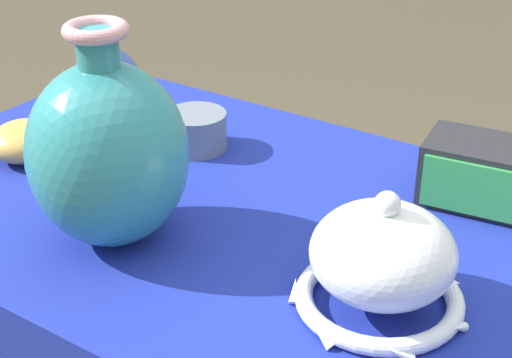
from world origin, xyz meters
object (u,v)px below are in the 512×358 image
vase_dome_bell (382,263)px  jar_round_cobalt (107,82)px  bowl_shallow_ochre (26,141)px  vase_tall_bulbous (108,152)px  pot_squat_slate (196,131)px  mosaic_tile_box (481,173)px

vase_dome_bell → jar_round_cobalt: size_ratio=1.45×
bowl_shallow_ochre → vase_tall_bulbous: bearing=-18.9°
vase_tall_bulbous → bowl_shallow_ochre: 0.32m
vase_dome_bell → pot_squat_slate: (-0.44, 0.22, -0.03)m
vase_tall_bulbous → bowl_shallow_ochre: vase_tall_bulbous is taller
mosaic_tile_box → jar_round_cobalt: (-0.67, -0.07, 0.02)m
vase_dome_bell → mosaic_tile_box: 0.31m
vase_tall_bulbous → bowl_shallow_ochre: (-0.28, 0.10, -0.10)m
vase_tall_bulbous → pot_squat_slate: size_ratio=2.94×
vase_tall_bulbous → vase_dome_bell: (0.37, 0.06, -0.07)m
pot_squat_slate → mosaic_tile_box: bearing=10.5°
vase_dome_bell → pot_squat_slate: 0.50m
mosaic_tile_box → jar_round_cobalt: size_ratio=1.17×
pot_squat_slate → jar_round_cobalt: size_ratio=0.69×
vase_tall_bulbous → pot_squat_slate: 0.31m
jar_round_cobalt → vase_dome_bell: bearing=-19.9°
bowl_shallow_ochre → vase_dome_bell: bearing=-3.3°
pot_squat_slate → vase_dome_bell: bearing=-26.5°
vase_dome_bell → mosaic_tile_box: size_ratio=1.24×
vase_tall_bulbous → jar_round_cobalt: 0.42m
pot_squat_slate → jar_round_cobalt: 0.22m
vase_dome_bell → pot_squat_slate: vase_dome_bell is taller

